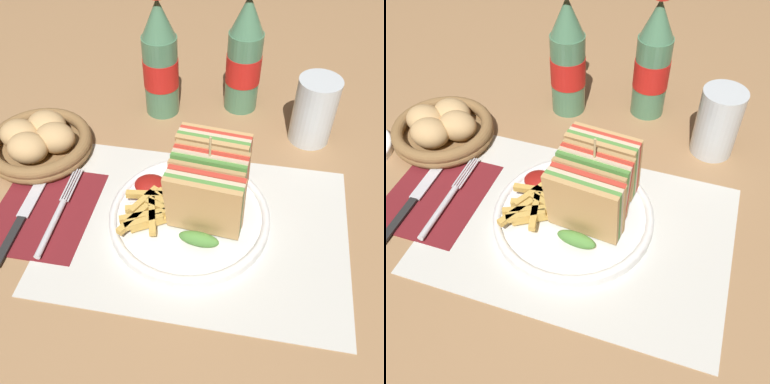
% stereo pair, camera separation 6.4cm
% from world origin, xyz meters
% --- Properties ---
extents(ground_plane, '(4.00, 4.00, 0.00)m').
position_xyz_m(ground_plane, '(0.00, 0.00, 0.00)').
color(ground_plane, '#9E754C').
extents(placemat, '(0.43, 0.30, 0.00)m').
position_xyz_m(placemat, '(0.04, -0.00, 0.00)').
color(placemat, silver).
rests_on(placemat, ground_plane).
extents(plate_main, '(0.23, 0.23, 0.02)m').
position_xyz_m(plate_main, '(0.03, 0.01, 0.01)').
color(plate_main, white).
rests_on(plate_main, ground_plane).
extents(club_sandwich, '(0.11, 0.16, 0.13)m').
position_xyz_m(club_sandwich, '(0.05, 0.03, 0.07)').
color(club_sandwich, tan).
rests_on(club_sandwich, plate_main).
extents(fries_pile, '(0.09, 0.09, 0.02)m').
position_xyz_m(fries_pile, '(-0.02, -0.00, 0.03)').
color(fries_pile, gold).
rests_on(fries_pile, plate_main).
extents(ketchup_blob, '(0.05, 0.04, 0.02)m').
position_xyz_m(ketchup_blob, '(-0.04, 0.05, 0.03)').
color(ketchup_blob, maroon).
rests_on(ketchup_blob, plate_main).
extents(napkin, '(0.14, 0.18, 0.00)m').
position_xyz_m(napkin, '(-0.19, -0.01, 0.00)').
color(napkin, maroon).
rests_on(napkin, ground_plane).
extents(fork, '(0.02, 0.17, 0.01)m').
position_xyz_m(fork, '(-0.16, -0.02, 0.01)').
color(fork, silver).
rests_on(fork, napkin).
extents(knife, '(0.02, 0.22, 0.00)m').
position_xyz_m(knife, '(-0.22, -0.01, 0.01)').
color(knife, black).
rests_on(knife, napkin).
extents(coke_bottle_near, '(0.06, 0.06, 0.24)m').
position_xyz_m(coke_bottle_near, '(-0.07, 0.27, 0.10)').
color(coke_bottle_near, '#4C7F5B').
rests_on(coke_bottle_near, ground_plane).
extents(coke_bottle_far, '(0.06, 0.06, 0.24)m').
position_xyz_m(coke_bottle_far, '(0.07, 0.31, 0.10)').
color(coke_bottle_far, '#4C7F5B').
rests_on(coke_bottle_far, ground_plane).
extents(glass_near, '(0.07, 0.07, 0.12)m').
position_xyz_m(glass_near, '(0.20, 0.23, 0.05)').
color(glass_near, silver).
rests_on(glass_near, ground_plane).
extents(bread_basket, '(0.17, 0.17, 0.06)m').
position_xyz_m(bread_basket, '(-0.24, 0.11, 0.02)').
color(bread_basket, olive).
rests_on(bread_basket, ground_plane).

